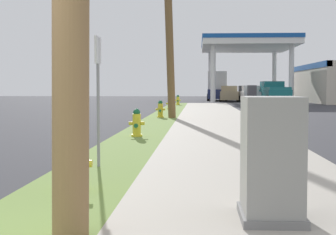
% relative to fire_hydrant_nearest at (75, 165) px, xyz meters
% --- Properties ---
extents(fire_hydrant_nearest, '(0.42, 0.38, 0.74)m').
position_rel_fire_hydrant_nearest_xyz_m(fire_hydrant_nearest, '(0.00, 0.00, 0.00)').
color(fire_hydrant_nearest, yellow).
rests_on(fire_hydrant_nearest, grass_verge).
extents(fire_hydrant_second, '(0.42, 0.38, 0.74)m').
position_rel_fire_hydrant_nearest_xyz_m(fire_hydrant_second, '(-0.10, 7.22, 0.00)').
color(fire_hydrant_second, yellow).
rests_on(fire_hydrant_second, grass_verge).
extents(fire_hydrant_third, '(0.42, 0.37, 0.74)m').
position_rel_fire_hydrant_nearest_xyz_m(fire_hydrant_third, '(-0.11, 15.94, 0.00)').
color(fire_hydrant_third, yellow).
rests_on(fire_hydrant_third, grass_verge).
extents(fire_hydrant_fourth, '(0.42, 0.37, 0.74)m').
position_rel_fire_hydrant_nearest_xyz_m(fire_hydrant_fourth, '(-0.16, 24.08, 0.00)').
color(fire_hydrant_fourth, yellow).
rests_on(fire_hydrant_fourth, grass_verge).
extents(fire_hydrant_fifth, '(0.42, 0.38, 0.74)m').
position_rel_fire_hydrant_nearest_xyz_m(fire_hydrant_fifth, '(0.02, 31.91, 0.00)').
color(fire_hydrant_fifth, yellow).
rests_on(fire_hydrant_fifth, grass_verge).
extents(utility_cabinet, '(0.60, 0.83, 1.21)m').
position_rel_fire_hydrant_nearest_xyz_m(utility_cabinet, '(2.25, -1.23, 0.24)').
color(utility_cabinet, slate).
rests_on(utility_cabinet, sidewalk_slab).
extents(street_sign_post, '(0.05, 0.36, 2.12)m').
position_rel_fire_hydrant_nearest_xyz_m(street_sign_post, '(-0.10, 2.01, 1.19)').
color(street_sign_post, gray).
rests_on(street_sign_post, grass_verge).
extents(gas_station_canopy, '(15.88, 14.43, 5.95)m').
position_rel_fire_hydrant_nearest_xyz_m(gas_station_canopy, '(12.77, 43.33, 2.18)').
color(gas_station_canopy, silver).
rests_on(gas_station_canopy, ground).
extents(car_white_by_near_pump, '(2.00, 4.53, 1.57)m').
position_rel_fire_hydrant_nearest_xyz_m(car_white_by_near_pump, '(6.55, 43.29, 0.28)').
color(car_white_by_near_pump, white).
rests_on(car_white_by_near_pump, ground).
extents(car_tan_by_far_pump, '(2.13, 4.58, 1.57)m').
position_rel_fire_hydrant_nearest_xyz_m(car_tan_by_far_pump, '(4.68, 46.79, 0.28)').
color(car_tan_by_far_pump, tan).
rests_on(car_tan_by_far_pump, ground).
extents(truck_navy_at_forecourt, '(2.42, 6.49, 3.11)m').
position_rel_fire_hydrant_nearest_xyz_m(truck_navy_at_forecourt, '(3.63, 50.24, 1.04)').
color(truck_navy_at_forecourt, navy).
rests_on(truck_navy_at_forecourt, ground).
extents(truck_teal_on_apron, '(2.43, 5.52, 1.97)m').
position_rel_fire_hydrant_nearest_xyz_m(truck_teal_on_apron, '(8.30, 40.42, 0.47)').
color(truck_teal_on_apron, '#197075').
rests_on(truck_teal_on_apron, ground).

